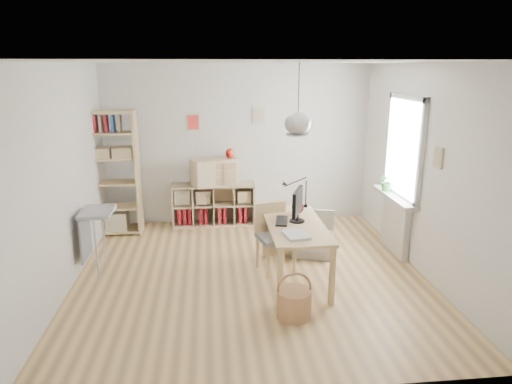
{
  "coord_description": "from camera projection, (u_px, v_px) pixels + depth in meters",
  "views": [
    {
      "loc": [
        -0.5,
        -5.46,
        2.66
      ],
      "look_at": [
        0.1,
        0.3,
        1.05
      ],
      "focal_mm": 32.0,
      "sensor_mm": 36.0,
      "label": 1
    }
  ],
  "objects": [
    {
      "name": "task_lamp",
      "position": [
        294.0,
        189.0,
        6.24
      ],
      "size": [
        0.38,
        0.14,
        0.4
      ],
      "color": "black",
      "rests_on": "desk"
    },
    {
      "name": "yarn_ball",
      "position": [
        298.0,
        207.0,
        6.08
      ],
      "size": [
        0.17,
        0.17,
        0.17
      ],
      "primitive_type": "sphere",
      "color": "#44090B",
      "rests_on": "desk"
    },
    {
      "name": "radiator",
      "position": [
        395.0,
        225.0,
        6.68
      ],
      "size": [
        0.1,
        0.8,
        0.8
      ],
      "primitive_type": "cube",
      "color": "silver",
      "rests_on": "ground"
    },
    {
      "name": "tall_bookshelf",
      "position": [
        112.0,
        168.0,
        7.23
      ],
      "size": [
        0.8,
        0.38,
        2.0
      ],
      "color": "#E0B981",
      "rests_on": "ground"
    },
    {
      "name": "cube_shelf",
      "position": [
        212.0,
        207.0,
        7.86
      ],
      "size": [
        1.4,
        0.38,
        0.72
      ],
      "color": "tan",
      "rests_on": "ground"
    },
    {
      "name": "storage_chest",
      "position": [
        313.0,
        241.0,
        6.63
      ],
      "size": [
        0.75,
        0.8,
        0.62
      ],
      "rotation": [
        0.0,
        0.0,
        -0.31
      ],
      "color": "silver",
      "rests_on": "ground"
    },
    {
      "name": "monitor",
      "position": [
        297.0,
        204.0,
        5.72
      ],
      "size": [
        0.22,
        0.47,
        0.42
      ],
      "rotation": [
        0.0,
        0.0,
        -0.37
      ],
      "color": "black",
      "rests_on": "desk"
    },
    {
      "name": "chair",
      "position": [
        274.0,
        233.0,
        6.05
      ],
      "size": [
        0.54,
        0.54,
        0.9
      ],
      "rotation": [
        0.0,
        0.0,
        0.26
      ],
      "color": "#949597",
      "rests_on": "ground"
    },
    {
      "name": "wicker_basket",
      "position": [
        294.0,
        302.0,
        4.97
      ],
      "size": [
        0.38,
        0.38,
        0.53
      ],
      "rotation": [
        0.0,
        0.0,
        0.05
      ],
      "color": "#A8754C",
      "rests_on": "ground"
    },
    {
      "name": "room_shell",
      "position": [
        298.0,
        123.0,
        5.37
      ],
      "size": [
        4.5,
        4.5,
        4.5
      ],
      "color": "white",
      "rests_on": "ground"
    },
    {
      "name": "ground",
      "position": [
        251.0,
        275.0,
        6.0
      ],
      "size": [
        4.5,
        4.5,
        0.0
      ],
      "primitive_type": "plane",
      "color": "tan",
      "rests_on": "ground"
    },
    {
      "name": "windowsill",
      "position": [
        395.0,
        197.0,
        6.56
      ],
      "size": [
        0.22,
        1.2,
        0.06
      ],
      "primitive_type": "cube",
      "color": "silver",
      "rests_on": "radiator"
    },
    {
      "name": "red_vase",
      "position": [
        230.0,
        153.0,
        7.6
      ],
      "size": [
        0.14,
        0.14,
        0.17
      ],
      "primitive_type": "ellipsoid",
      "color": "#98160C",
      "rests_on": "drawer_chest"
    },
    {
      "name": "keyboard",
      "position": [
        282.0,
        221.0,
        5.78
      ],
      "size": [
        0.22,
        0.41,
        0.02
      ],
      "primitive_type": "cube",
      "rotation": [
        0.0,
        0.0,
        -0.2
      ],
      "color": "black",
      "rests_on": "desk"
    },
    {
      "name": "window_unit",
      "position": [
        405.0,
        148.0,
        6.38
      ],
      "size": [
        0.07,
        1.16,
        1.46
      ],
      "color": "white",
      "rests_on": "ground"
    },
    {
      "name": "drawer_chest",
      "position": [
        215.0,
        172.0,
        7.66
      ],
      "size": [
        0.84,
        0.62,
        0.44
      ],
      "primitive_type": "cube",
      "rotation": [
        0.0,
        0.0,
        0.39
      ],
      "color": "tan",
      "rests_on": "cube_shelf"
    },
    {
      "name": "paper_tray",
      "position": [
        296.0,
        235.0,
        5.27
      ],
      "size": [
        0.31,
        0.36,
        0.03
      ],
      "primitive_type": "cube",
      "rotation": [
        0.0,
        0.0,
        0.19
      ],
      "color": "silver",
      "rests_on": "desk"
    },
    {
      "name": "potted_plant",
      "position": [
        387.0,
        181.0,
        6.77
      ],
      "size": [
        0.32,
        0.3,
        0.29
      ],
      "primitive_type": "imported",
      "rotation": [
        0.0,
        0.0,
        0.34
      ],
      "color": "#225B22",
      "rests_on": "windowsill"
    },
    {
      "name": "side_table",
      "position": [
        93.0,
        224.0,
        5.95
      ],
      "size": [
        0.4,
        0.55,
        0.85
      ],
      "color": "#949597",
      "rests_on": "ground"
    },
    {
      "name": "desk",
      "position": [
        295.0,
        231.0,
        5.73
      ],
      "size": [
        0.7,
        1.5,
        0.75
      ],
      "color": "#E0B981",
      "rests_on": "ground"
    }
  ]
}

